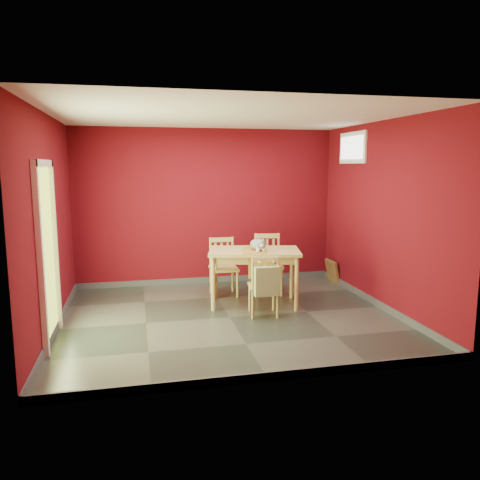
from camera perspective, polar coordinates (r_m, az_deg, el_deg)
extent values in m
plane|color=#2D342D|center=(6.52, -1.30, -9.40)|extent=(4.50, 4.50, 0.00)
plane|color=#580911|center=(8.19, -4.08, 4.02)|extent=(4.50, 0.00, 4.50)
plane|color=#580911|center=(4.30, 3.86, -0.50)|extent=(4.50, 0.00, 4.50)
plane|color=#580911|center=(6.20, -22.20, 1.77)|extent=(0.00, 4.00, 4.00)
plane|color=#580911|center=(7.02, 17.00, 2.82)|extent=(0.00, 4.00, 4.00)
plane|color=white|center=(6.22, -1.39, 14.92)|extent=(4.50, 4.50, 0.00)
cube|color=#3F4244|center=(8.39, -3.97, -4.86)|extent=(4.50, 0.02, 0.10)
cube|color=#3F4244|center=(4.71, 3.64, -16.28)|extent=(4.50, 0.02, 0.10)
cube|color=#3F4244|center=(6.48, -21.40, -9.71)|extent=(0.03, 4.00, 0.10)
cube|color=#3F4244|center=(7.26, 16.44, -7.43)|extent=(0.03, 4.00, 0.10)
cube|color=#B7D838|center=(5.86, -22.53, -1.86)|extent=(0.02, 0.85, 2.05)
cube|color=white|center=(5.40, -23.15, -2.35)|extent=(0.06, 0.08, 2.13)
cube|color=white|center=(6.30, -21.64, -0.72)|extent=(0.06, 0.08, 2.13)
cube|color=white|center=(5.76, -22.95, 8.61)|extent=(0.06, 1.01, 0.08)
cube|color=white|center=(7.87, 13.58, 10.88)|extent=(0.03, 0.90, 0.50)
cube|color=white|center=(7.86, 13.44, 10.89)|extent=(0.02, 0.76, 0.36)
cube|color=silver|center=(8.71, 6.48, -2.70)|extent=(0.08, 0.02, 0.12)
cube|color=tan|center=(6.94, 1.76, -1.39)|extent=(1.47, 1.05, 0.04)
cube|color=tan|center=(6.95, 1.76, -2.02)|extent=(1.31, 0.89, 0.11)
cylinder|color=tan|center=(6.72, -3.30, -5.37)|extent=(0.06, 0.06, 0.79)
cylinder|color=tan|center=(7.34, -3.01, -4.12)|extent=(0.06, 0.06, 0.79)
cylinder|color=tan|center=(6.76, 6.92, -5.34)|extent=(0.06, 0.06, 0.79)
cylinder|color=tan|center=(7.38, 6.33, -4.10)|extent=(0.06, 0.06, 0.79)
cube|color=olive|center=(6.93, 1.76, -1.17)|extent=(0.49, 0.77, 0.01)
cube|color=olive|center=(6.63, 2.52, -3.25)|extent=(0.34, 0.08, 0.35)
cube|color=tan|center=(7.49, -2.00, -3.50)|extent=(0.43, 0.43, 0.04)
cylinder|color=tan|center=(7.34, -3.13, -5.61)|extent=(0.04, 0.04, 0.42)
cylinder|color=tan|center=(7.69, -3.59, -4.94)|extent=(0.04, 0.04, 0.42)
cylinder|color=tan|center=(7.40, -0.32, -5.46)|extent=(0.04, 0.04, 0.42)
cylinder|color=tan|center=(7.75, -0.90, -4.80)|extent=(0.04, 0.04, 0.42)
cylinder|color=tan|center=(7.59, -3.63, -1.42)|extent=(0.04, 0.04, 0.46)
cylinder|color=tan|center=(7.65, -0.91, -1.31)|extent=(0.04, 0.04, 0.46)
cube|color=tan|center=(7.58, -2.27, 0.03)|extent=(0.39, 0.04, 0.07)
cube|color=tan|center=(7.61, -3.02, -1.70)|extent=(0.04, 0.02, 0.36)
cube|color=tan|center=(7.62, -2.26, -1.67)|extent=(0.04, 0.02, 0.36)
cube|color=tan|center=(7.64, -1.51, -1.64)|extent=(0.04, 0.02, 0.36)
cube|color=tan|center=(7.62, 3.47, -3.13)|extent=(0.51, 0.51, 0.04)
cylinder|color=tan|center=(7.47, 2.17, -5.27)|extent=(0.04, 0.04, 0.44)
cylinder|color=tan|center=(7.84, 1.88, -4.58)|extent=(0.04, 0.04, 0.44)
cylinder|color=tan|center=(7.51, 5.10, -5.20)|extent=(0.04, 0.04, 0.44)
cylinder|color=tan|center=(7.88, 4.67, -4.52)|extent=(0.04, 0.04, 0.44)
cylinder|color=tan|center=(7.73, 1.90, -0.96)|extent=(0.04, 0.04, 0.48)
cylinder|color=tan|center=(7.78, 4.72, -0.93)|extent=(0.04, 0.04, 0.48)
cube|color=tan|center=(7.72, 3.33, 0.50)|extent=(0.41, 0.10, 0.07)
cube|color=tan|center=(7.75, 2.53, -1.26)|extent=(0.04, 0.03, 0.37)
cube|color=tan|center=(7.76, 3.31, -1.25)|extent=(0.04, 0.03, 0.37)
cube|color=tan|center=(7.78, 4.09, -1.24)|extent=(0.04, 0.03, 0.37)
cube|color=tan|center=(6.53, 2.87, -5.63)|extent=(0.45, 0.45, 0.04)
cylinder|color=tan|center=(6.78, 4.10, -6.97)|extent=(0.03, 0.03, 0.39)
cylinder|color=tan|center=(6.46, 4.60, -7.80)|extent=(0.03, 0.03, 0.39)
cylinder|color=tan|center=(6.73, 1.20, -7.06)|extent=(0.03, 0.03, 0.39)
cylinder|color=tan|center=(6.41, 1.54, -7.91)|extent=(0.03, 0.03, 0.39)
cylinder|color=tan|center=(6.34, 4.65, -3.93)|extent=(0.03, 0.03, 0.43)
cylinder|color=tan|center=(6.29, 1.56, -4.00)|extent=(0.03, 0.03, 0.43)
cube|color=tan|center=(6.28, 3.12, -2.40)|extent=(0.36, 0.08, 0.07)
cube|color=tan|center=(6.34, 3.96, -4.28)|extent=(0.04, 0.02, 0.33)
cube|color=tan|center=(6.32, 3.11, -4.30)|extent=(0.04, 0.02, 0.33)
cube|color=tan|center=(6.31, 2.25, -4.32)|extent=(0.04, 0.02, 0.33)
cube|color=#879E65|center=(6.26, 3.30, -5.05)|extent=(0.33, 0.10, 0.40)
cylinder|color=#879E65|center=(6.24, 2.34, -2.67)|extent=(0.02, 0.17, 0.02)
cylinder|color=#879E65|center=(6.29, 3.99, -2.59)|extent=(0.02, 0.17, 0.02)
cube|color=brown|center=(8.55, 11.18, -3.75)|extent=(0.14, 0.40, 0.40)
cube|color=black|center=(8.54, 11.15, -3.75)|extent=(0.10, 0.28, 0.28)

